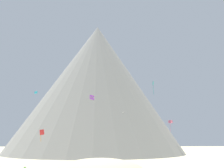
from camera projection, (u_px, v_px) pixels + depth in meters
name	position (u px, v px, depth m)	size (l,w,h in m)	color
rock_massif	(97.00, 90.00, 101.37)	(75.43, 75.43, 60.63)	gray
kite_violet_mid	(92.00, 97.00, 64.18)	(1.51, 1.47, 1.49)	purple
kite_white_low	(123.00, 115.00, 71.64)	(1.81, 1.58, 5.09)	white
kite_rainbow_low	(170.00, 122.00, 82.40)	(1.55, 1.55, 4.20)	#E5668C
kite_green_low	(125.00, 123.00, 80.87)	(0.66, 0.83, 4.40)	green
kite_cyan_mid	(36.00, 92.00, 67.45)	(1.04, 0.43, 0.88)	#33BCDB
kite_gold_mid	(71.00, 105.00, 78.67)	(0.95, 1.48, 4.50)	gold
kite_red_low	(42.00, 133.00, 51.88)	(1.19, 0.48, 2.87)	red
kite_black_low	(126.00, 135.00, 75.12)	(0.98, 1.73, 5.74)	black
kite_blue_low	(93.00, 118.00, 79.40)	(1.54, 1.55, 5.32)	blue
kite_teal_mid	(153.00, 85.00, 65.83)	(0.58, 0.96, 4.21)	teal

